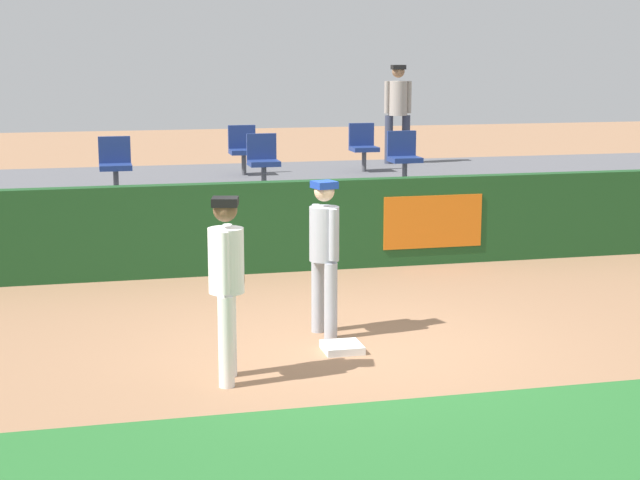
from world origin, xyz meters
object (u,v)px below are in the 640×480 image
Objects in this scene: seat_front_center at (263,158)px; seat_back_center at (243,147)px; seat_front_right at (404,154)px; seat_back_right at (363,144)px; first_base at (342,347)px; player_fielder_home at (227,276)px; player_runner_visitor at (324,247)px; spectator_hooded at (398,107)px; seat_front_left at (115,162)px.

seat_front_center and seat_back_center have the same top height.
seat_front_right is 1.81m from seat_back_right.
first_base is 7.32m from seat_back_center.
seat_back_center reaches higher than player_fielder_home.
seat_back_center reaches higher than first_base.
player_runner_visitor is 6.95m from seat_back_right.
seat_back_center is 1.00× the size of seat_back_right.
seat_back_right is at bearing 52.21° from spectator_hooded.
first_base is 5.56m from seat_front_center.
seat_front_right is at bearing 65.82° from first_base.
spectator_hooded is (3.08, 2.82, 0.59)m from seat_front_center.
seat_front_right is 1.00× the size of seat_front_center.
player_runner_visitor is at bearing -109.32° from seat_back_right.
spectator_hooded is at bearing 68.58° from first_base.
spectator_hooded is (0.80, 2.82, 0.59)m from seat_front_right.
seat_back_right is at bearing 72.56° from first_base.
seat_front_left is 0.46× the size of spectator_hooded.
spectator_hooded is at bearing 74.14° from seat_front_right.
seat_front_right is at bearing 0.00° from seat_front_left.
seat_back_center is (0.11, 7.17, 1.43)m from first_base.
seat_back_right is (2.14, -0.00, -0.00)m from seat_back_center.
spectator_hooded is at bearing 46.66° from seat_back_right.
seat_front_left is at bearing -140.85° from seat_back_center.
player_fielder_home is 9.99m from spectator_hooded.
seat_front_left is at bearing 111.35° from first_base.
player_fielder_home is 2.10× the size of seat_front_left.
seat_front_right is 2.99m from spectator_hooded.
seat_front_left and seat_back_right have the same top height.
seat_front_center is 1.00× the size of seat_back_center.
spectator_hooded reaches higher than player_fielder_home.
seat_back_right is (3.54, 7.84, 0.45)m from player_fielder_home.
seat_back_center is (-2.30, 1.80, -0.00)m from seat_front_right.
spectator_hooded is at bearing 165.78° from player_fielder_home.
player_fielder_home is 7.97m from seat_back_center.
seat_front_center is 4.21m from spectator_hooded.
seat_front_center is at bearing 179.45° from player_fielder_home.
first_base is 0.48× the size of seat_back_center.
player_fielder_home is 8.61m from seat_back_right.
seat_front_left is at bearing -180.00° from seat_front_right.
seat_front_left is (-2.06, 4.75, 0.47)m from player_runner_visitor.
seat_front_right is at bearing 0.00° from seat_front_center.
seat_front_center reaches higher than first_base.
seat_front_center reaches higher than player_runner_visitor.
seat_front_center is 0.46× the size of spectator_hooded.
seat_front_left is at bearing -159.61° from player_fielder_home.
player_fielder_home is at bearing -58.28° from player_runner_visitor.
seat_front_center is (0.18, 4.75, 0.47)m from player_runner_visitor.
seat_back_center is at bearing 23.70° from spectator_hooded.
spectator_hooded reaches higher than seat_front_right.
first_base is 1.14m from player_runner_visitor.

